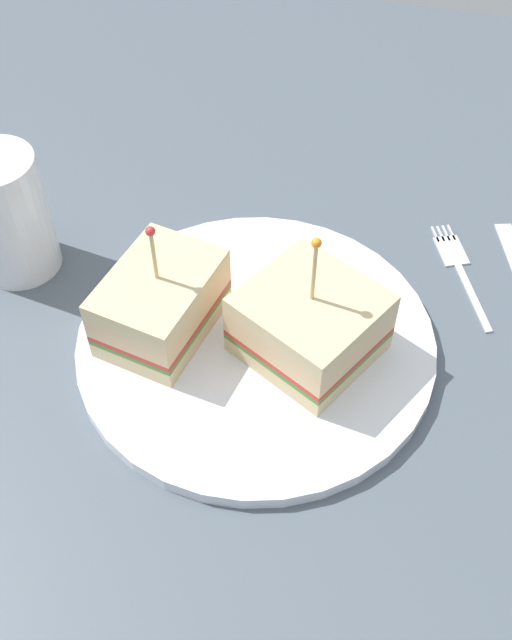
# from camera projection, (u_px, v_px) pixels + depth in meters

# --- Properties ---
(ground_plane) EXTENTS (1.17, 1.17, 0.02)m
(ground_plane) POSITION_uv_depth(u_px,v_px,m) (256.00, 354.00, 0.59)
(ground_plane) COLOR #4C5660
(plate) EXTENTS (0.28, 0.28, 0.01)m
(plate) POSITION_uv_depth(u_px,v_px,m) (256.00, 342.00, 0.58)
(plate) COLOR white
(plate) RESTS_ON ground_plane
(sandwich_half_front) EXTENTS (0.12, 0.12, 0.11)m
(sandwich_half_front) POSITION_uv_depth(u_px,v_px,m) (309.00, 325.00, 0.54)
(sandwich_half_front) COLOR beige
(sandwich_half_front) RESTS_ON plate
(sandwich_half_back) EXTENTS (0.11, 0.09, 0.10)m
(sandwich_half_back) POSITION_uv_depth(u_px,v_px,m) (161.00, 303.00, 0.56)
(sandwich_half_back) COLOR beige
(sandwich_half_back) RESTS_ON plate
(drink_glass) EXTENTS (0.07, 0.07, 0.11)m
(drink_glass) POSITION_uv_depth(u_px,v_px,m) (9.00, 221.00, 0.61)
(drink_glass) COLOR beige
(drink_glass) RESTS_ON ground_plane
(fork) EXTENTS (0.12, 0.06, 0.00)m
(fork) POSITION_uv_depth(u_px,v_px,m) (457.00, 263.00, 0.64)
(fork) COLOR silver
(fork) RESTS_ON ground_plane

